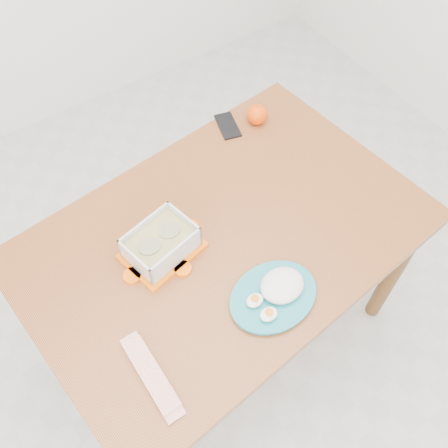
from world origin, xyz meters
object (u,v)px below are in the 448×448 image
orange_fruit (257,115)px  rice_plate (276,292)px  food_container (161,244)px  dining_table (224,251)px  smartphone (228,126)px

orange_fruit → rice_plate: bearing=-121.4°
food_container → orange_fruit: size_ratio=3.45×
dining_table → rice_plate: (0.01, -0.26, 0.12)m
dining_table → rice_plate: 0.28m
food_container → smartphone: 0.58m
dining_table → orange_fruit: orange_fruit is taller
dining_table → smartphone: size_ratio=10.22×
food_container → rice_plate: (0.20, -0.31, -0.02)m
dining_table → rice_plate: size_ratio=4.83×
dining_table → food_container: 0.24m
dining_table → food_container: food_container is taller
dining_table → orange_fruit: 0.53m
orange_fruit → rice_plate: (-0.37, -0.61, -0.01)m
rice_plate → smartphone: rice_plate is taller
rice_plate → smartphone: (0.27, 0.65, -0.02)m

